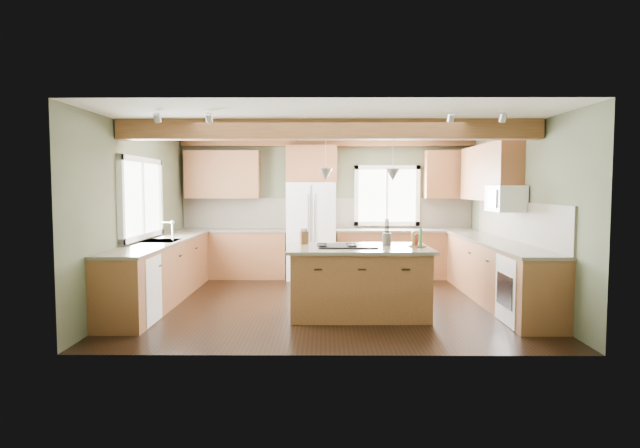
{
  "coord_description": "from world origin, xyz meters",
  "views": [
    {
      "loc": [
        -0.07,
        -7.85,
        1.72
      ],
      "look_at": [
        -0.13,
        0.3,
        1.15
      ],
      "focal_mm": 30.0,
      "sensor_mm": 36.0,
      "label": 1
    }
  ],
  "objects": [
    {
      "name": "base_cab_right",
      "position": [
        2.5,
        0.05,
        0.44
      ],
      "size": [
        0.6,
        3.7,
        0.88
      ],
      "primitive_type": "cube",
      "color": "brown",
      "rests_on": "floor"
    },
    {
      "name": "counter_right",
      "position": [
        2.5,
        0.05,
        0.9
      ],
      "size": [
        0.64,
        3.74,
        0.04
      ],
      "primitive_type": "cube",
      "color": "brown",
      "rests_on": "base_cab_right"
    },
    {
      "name": "upper_cab_right",
      "position": [
        2.62,
        0.9,
        1.95
      ],
      "size": [
        0.35,
        2.2,
        0.9
      ],
      "primitive_type": "cube",
      "color": "brown",
      "rests_on": "wall_right"
    },
    {
      "name": "microwave",
      "position": [
        2.58,
        -0.05,
        1.55
      ],
      "size": [
        0.4,
        0.7,
        0.38
      ],
      "primitive_type": "cube",
      "color": "white",
      "rests_on": "wall_right"
    },
    {
      "name": "window_left",
      "position": [
        -2.78,
        0.05,
        1.55
      ],
      "size": [
        0.04,
        1.6,
        1.05
      ],
      "primitive_type": "cube",
      "color": "white",
      "rests_on": "wall_left"
    },
    {
      "name": "wall_right",
      "position": [
        2.8,
        0.0,
        1.3
      ],
      "size": [
        0.0,
        5.0,
        5.0
      ],
      "primitive_type": "plane",
      "rotation": [
        1.57,
        0.0,
        -1.57
      ],
      "color": "#485139",
      "rests_on": "ground"
    },
    {
      "name": "backsplash_right",
      "position": [
        2.78,
        0.05,
        1.21
      ],
      "size": [
        0.03,
        3.7,
        0.58
      ],
      "primitive_type": "cube",
      "color": "brown",
      "rests_on": "wall_right"
    },
    {
      "name": "soffit_trim",
      "position": [
        0.0,
        2.4,
        2.54
      ],
      "size": [
        5.55,
        0.2,
        0.1
      ],
      "primitive_type": "cube",
      "color": "#512B17",
      "rests_on": "ceiling"
    },
    {
      "name": "base_cab_back_right",
      "position": [
        1.49,
        2.2,
        0.44
      ],
      "size": [
        2.62,
        0.6,
        0.88
      ],
      "primitive_type": "cube",
      "color": "brown",
      "rests_on": "floor"
    },
    {
      "name": "ceiling",
      "position": [
        0.0,
        0.0,
        2.6
      ],
      "size": [
        5.6,
        5.6,
        0.0
      ],
      "primitive_type": "plane",
      "rotation": [
        3.14,
        0.0,
        0.0
      ],
      "color": "silver",
      "rests_on": "wall_back"
    },
    {
      "name": "refrigerator",
      "position": [
        -0.3,
        2.12,
        0.9
      ],
      "size": [
        0.9,
        0.74,
        1.8
      ],
      "primitive_type": "cube",
      "color": "white",
      "rests_on": "floor"
    },
    {
      "name": "pendant_left",
      "position": [
        -0.04,
        -0.76,
        1.88
      ],
      "size": [
        0.18,
        0.18,
        0.16
      ],
      "primitive_type": "cone",
      "rotation": [
        3.14,
        0.0,
        0.0
      ],
      "color": "#B2B2B7",
      "rests_on": "ceiling"
    },
    {
      "name": "counter_left",
      "position": [
        -2.5,
        0.05,
        0.9
      ],
      "size": [
        0.64,
        3.74,
        0.04
      ],
      "primitive_type": "cube",
      "color": "brown",
      "rests_on": "base_cab_left"
    },
    {
      "name": "sink",
      "position": [
        -2.5,
        0.05,
        0.91
      ],
      "size": [
        0.5,
        0.65,
        0.03
      ],
      "primitive_type": "cube",
      "color": "#262628",
      "rests_on": "counter_left"
    },
    {
      "name": "pendant_right",
      "position": [
        0.84,
        -0.76,
        1.88
      ],
      "size": [
        0.18,
        0.18,
        0.16
      ],
      "primitive_type": "cone",
      "rotation": [
        3.14,
        0.0,
        0.0
      ],
      "color": "#B2B2B7",
      "rests_on": "ceiling"
    },
    {
      "name": "counter_back_left",
      "position": [
        -1.79,
        2.2,
        0.9
      ],
      "size": [
        2.06,
        0.64,
        0.04
      ],
      "primitive_type": "cube",
      "color": "brown",
      "rests_on": "base_cab_back_left"
    },
    {
      "name": "base_cab_left",
      "position": [
        -2.5,
        0.05,
        0.44
      ],
      "size": [
        0.6,
        3.7,
        0.88
      ],
      "primitive_type": "cube",
      "color": "brown",
      "rests_on": "floor"
    },
    {
      "name": "backsplash_back",
      "position": [
        0.0,
        2.48,
        1.21
      ],
      "size": [
        5.58,
        0.03,
        0.58
      ],
      "primitive_type": "cube",
      "color": "brown",
      "rests_on": "wall_back"
    },
    {
      "name": "dishwasher",
      "position": [
        -2.49,
        -1.25,
        0.43
      ],
      "size": [
        0.6,
        0.6,
        0.84
      ],
      "primitive_type": "cube",
      "color": "white",
      "rests_on": "floor"
    },
    {
      "name": "knife_block",
      "position": [
        -0.34,
        -0.44,
        1.01
      ],
      "size": [
        0.13,
        0.11,
        0.18
      ],
      "primitive_type": "cube",
      "rotation": [
        0.0,
        0.0,
        0.34
      ],
      "color": "brown",
      "rests_on": "island_top"
    },
    {
      "name": "ceiling_beam",
      "position": [
        0.0,
        -0.76,
        2.47
      ],
      "size": [
        5.55,
        0.26,
        0.26
      ],
      "primitive_type": "cube",
      "color": "#512B17",
      "rests_on": "ceiling"
    },
    {
      "name": "faucet",
      "position": [
        -2.32,
        0.05,
        1.05
      ],
      "size": [
        0.02,
        0.02,
        0.28
      ],
      "primitive_type": "cylinder",
      "color": "#B2B2B7",
      "rests_on": "sink"
    },
    {
      "name": "counter_back_right",
      "position": [
        1.49,
        2.2,
        0.9
      ],
      "size": [
        2.66,
        0.64,
        0.04
      ],
      "primitive_type": "cube",
      "color": "brown",
      "rests_on": "base_cab_back_right"
    },
    {
      "name": "oven",
      "position": [
        2.49,
        -1.25,
        0.43
      ],
      "size": [
        0.6,
        0.72,
        0.84
      ],
      "primitive_type": "cube",
      "color": "white",
      "rests_on": "floor"
    },
    {
      "name": "window_back",
      "position": [
        1.15,
        2.48,
        1.55
      ],
      "size": [
        1.1,
        0.04,
        1.0
      ],
      "primitive_type": "cube",
      "color": "white",
      "rests_on": "wall_back"
    },
    {
      "name": "bottle_tray",
      "position": [
        1.18,
        -0.72,
        1.03
      ],
      "size": [
        0.26,
        0.26,
        0.22
      ],
      "primitive_type": null,
      "rotation": [
        0.0,
        0.0,
        0.08
      ],
      "color": "#592E1A",
      "rests_on": "island_top"
    },
    {
      "name": "island",
      "position": [
        0.4,
        -0.76,
        0.44
      ],
      "size": [
        1.79,
        1.1,
        0.88
      ],
      "primitive_type": "cube",
      "rotation": [
        0.0,
        0.0,
        0.01
      ],
      "color": "olive",
      "rests_on": "floor"
    },
    {
      "name": "upper_cab_over_fridge",
      "position": [
        -0.3,
        2.33,
        2.15
      ],
      "size": [
        0.96,
        0.35,
        0.7
      ],
      "primitive_type": "cube",
      "color": "brown",
      "rests_on": "wall_back"
    },
    {
      "name": "base_cab_back_left",
      "position": [
        -1.79,
        2.2,
        0.44
      ],
      "size": [
        2.02,
        0.6,
        0.88
      ],
      "primitive_type": "cube",
      "color": "brown",
      "rests_on": "floor"
    },
    {
      "name": "upper_cab_back_left",
      "position": [
        -1.99,
        2.33,
        1.95
      ],
      "size": [
        1.4,
        0.35,
        0.9
      ],
      "primitive_type": "cube",
      "color": "brown",
      "rests_on": "wall_back"
    },
    {
      "name": "upper_cab_back_corner",
      "position": [
        2.3,
        2.33,
        1.95
      ],
      "size": [
        0.9,
        0.35,
        0.9
      ],
      "primitive_type": "cube",
      "color": "brown",
      "rests_on": "wall_back"
    },
    {
      "name": "wall_back",
      "position": [
        0.0,
        2.5,
        1.3
      ],
      "size": [
        5.6,
        0.0,
        5.6
      ],
      "primitive_type": "plane",
      "rotation": [
        1.57,
        0.0,
        0.0
      ],
      "color": "#485139",
      "rests_on": "ground"
    },
    {
      "name": "island_top",
      "position": [
        0.4,
        -0.76,
        0.9
      ],
      "size": [
        1.91,
        1.22,
        0.04
      ],
      "primitive_type": "cube",
      "rotation": [
        0.0,
        0.0,
        0.01
      ],
      "color": "brown",
      "rests_on": "island"
    },
    {
      "name": "wall_left",
      "position": [
        -2.8,
        0.0,
        1.3
      ],
      "size": [
        0.0,
        5.0,
        5.0
      ],
      "primitive_type": "plane",
      "rotation": [
        1.57,
        0.0,
        1.57
      ],
      "color": "#485139",
      "rests_on": "ground"
    },
    {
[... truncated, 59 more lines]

